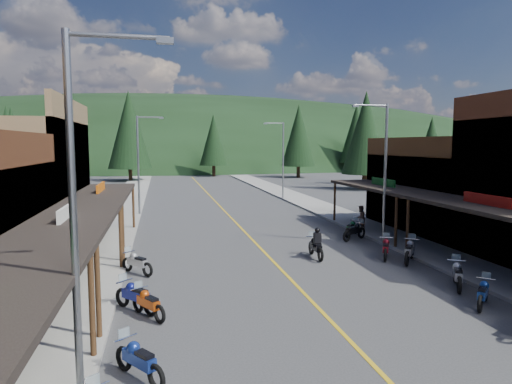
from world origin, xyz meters
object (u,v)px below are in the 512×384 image
shop_west_3 (3,185)px  pine_6 (431,140)px  pine_5 (356,133)px  pine_2 (129,130)px  pine_4 (299,136)px  bike_west_8 (136,295)px  pine_3 (213,140)px  streetlight_0 (81,208)px  pine_9 (370,140)px  shop_east_3 (452,193)px  bike_west_9 (137,262)px  bike_east_8 (458,274)px  bike_east_10 (386,247)px  bike_east_9 (410,250)px  pine_11 (366,133)px  streetlight_1 (140,160)px  bike_west_7 (148,302)px  bike_east_11 (354,230)px  streetlight_2 (383,167)px  pine_8 (8,142)px  pine_1 (51,136)px  streetlight_3 (282,157)px  bike_east_12 (352,227)px  pedestrian_east_b (361,218)px  pine_10 (64,137)px  pine_7 (12,136)px  bike_west_6 (139,358)px

shop_west_3 → pine_6: (59.78, 52.70, 2.96)m
pine_5 → pine_2: bearing=-162.3°
pine_4 → bike_west_8: bearing=-112.0°
pine_2 → pine_3: 16.19m
streetlight_0 → pine_9: bearing=58.7°
pine_3 → pine_5: 30.63m
shop_east_3 → bike_west_9: (-20.21, -6.57, -1.97)m
bike_east_8 → bike_east_10: 4.99m
bike_west_8 → bike_east_9: bearing=-24.3°
pine_4 → pine_11: size_ratio=1.01×
streetlight_1 → pine_6: size_ratio=0.73×
bike_west_7 → bike_east_11: 15.57m
streetlight_2 → pine_8: (-28.95, 32.00, 1.52)m
streetlight_0 → pine_1: 77.94m
pine_1 → pine_9: pine_1 is taller
streetlight_3 → bike_east_12: size_ratio=4.10×
bike_west_8 → bike_west_7: bearing=-99.5°
pine_6 → pine_11: bearing=-135.0°
pine_1 → pine_11: size_ratio=1.01×
pine_2 → pine_6: pine_2 is taller
pine_1 → bike_east_9: (30.47, -65.90, -6.60)m
shop_east_3 → pedestrian_east_b: bearing=175.1°
shop_east_3 → pine_10: (-31.75, 38.70, 4.25)m
pine_3 → bike_east_11: 56.83m
streetlight_1 → pine_10: 30.19m
shop_east_3 → pine_4: pine_4 is taller
streetlight_3 → pine_3: pine_3 is taller
pine_9 → bike_west_9: 50.83m
pine_1 → pine_5: pine_5 is taller
pine_1 → pine_10: pine_1 is taller
streetlight_1 → bike_west_8: size_ratio=3.84×
pine_7 → pine_10: bearing=-61.7°
pine_4 → pine_7: same height
bike_west_8 → bike_east_11: (12.26, 9.45, -0.00)m
streetlight_2 → pine_6: bearing=55.1°
pine_11 → bike_east_12: 31.26m
shop_west_3 → bike_east_10: (19.48, -6.27, -2.93)m
shop_east_3 → bike_east_9: shop_east_3 is taller
pine_1 → pine_8: size_ratio=1.25×
streetlight_3 → pine_10: bearing=141.3°
pedestrian_east_b → streetlight_3: bearing=-129.6°
bike_east_11 → pine_8: bearing=-167.7°
pine_2 → bike_east_12: (16.32, -47.32, -7.43)m
pine_3 → bike_west_6: 71.66m
pine_4 → bike_east_8: (-11.79, -59.94, -6.63)m
bike_west_9 → bike_west_6: bearing=-127.3°
bike_west_9 → pedestrian_east_b: (13.90, 7.11, 0.39)m
pine_10 → bike_east_10: bearing=-62.2°
pine_2 → pedestrian_east_b: size_ratio=8.67×
shop_west_3 → pine_3: 57.59m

